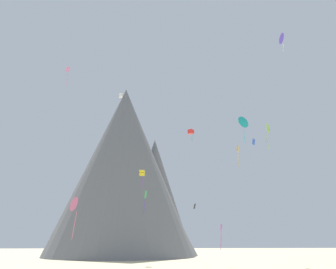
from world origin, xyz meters
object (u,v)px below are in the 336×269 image
at_px(kite_blue_high, 254,142).
at_px(kite_gold_mid, 238,151).
at_px(kite_white_high, 121,96).
at_px(kite_yellow_mid, 142,173).
at_px(kite_rainbow_low, 74,205).
at_px(kite_magenta_low, 221,232).
at_px(kite_red_high, 191,132).
at_px(rock_massif, 131,180).
at_px(kite_indigo_high, 282,39).
at_px(kite_pink_high, 68,70).
at_px(kite_green_low, 145,198).
at_px(kite_lime_high, 267,128).
at_px(kite_teal_mid, 244,122).
at_px(kite_black_low, 195,206).

distance_m(kite_blue_high, kite_gold_mid, 21.07).
xyz_separation_m(kite_white_high, kite_yellow_mid, (5.57, 1.73, -18.62)).
bearing_deg(kite_white_high, kite_gold_mid, -125.76).
bearing_deg(kite_rainbow_low, kite_magenta_low, -108.16).
bearing_deg(kite_gold_mid, kite_red_high, 62.54).
bearing_deg(kite_rainbow_low, kite_yellow_mid, -66.67).
xyz_separation_m(rock_massif, kite_blue_high, (29.95, -35.42, 3.66)).
height_order(kite_rainbow_low, kite_indigo_high, kite_indigo_high).
bearing_deg(kite_gold_mid, rock_massif, 64.99).
height_order(kite_white_high, kite_blue_high, kite_white_high).
bearing_deg(kite_pink_high, kite_magenta_low, -149.02).
bearing_deg(kite_rainbow_low, kite_pink_high, -12.98).
distance_m(kite_pink_high, kite_blue_high, 46.47).
distance_m(kite_green_low, kite_lime_high, 37.46).
bearing_deg(kite_white_high, kite_yellow_mid, -71.59).
height_order(kite_white_high, kite_teal_mid, kite_white_high).
relative_size(kite_red_high, kite_magenta_low, 0.58).
distance_m(kite_red_high, kite_pink_high, 31.61).
distance_m(rock_massif, kite_gold_mid, 56.97).
height_order(kite_black_low, kite_gold_mid, kite_gold_mid).
distance_m(rock_massif, kite_green_low, 58.47).
relative_size(kite_green_low, kite_black_low, 3.28).
height_order(rock_massif, kite_white_high, rock_massif).
distance_m(kite_gold_mid, kite_teal_mid, 6.82).
bearing_deg(kite_pink_high, kite_teal_mid, -170.09).
height_order(kite_yellow_mid, kite_blue_high, kite_blue_high).
relative_size(kite_black_low, kite_gold_mid, 0.28).
distance_m(rock_massif, kite_magenta_low, 51.66).
height_order(kite_gold_mid, kite_indigo_high, kite_indigo_high).
height_order(kite_rainbow_low, kite_green_low, kite_green_low).
xyz_separation_m(kite_pink_high, kite_gold_mid, (34.56, -11.24, -21.02)).
xyz_separation_m(kite_yellow_mid, kite_lime_high, (28.53, -5.98, 9.78)).
relative_size(kite_green_low, kite_red_high, 1.29).
distance_m(kite_white_high, kite_black_low, 31.70).
relative_size(rock_massif, kite_blue_high, 41.20).
bearing_deg(rock_massif, kite_gold_mid, -68.70).
relative_size(kite_blue_high, kite_teal_mid, 0.30).
bearing_deg(kite_magenta_low, kite_indigo_high, -77.15).
distance_m(kite_rainbow_low, kite_lime_high, 46.35).
bearing_deg(kite_gold_mid, kite_black_low, 68.26).
height_order(kite_red_high, kite_teal_mid, kite_red_high).
distance_m(kite_yellow_mid, kite_indigo_high, 41.39).
height_order(kite_yellow_mid, kite_lime_high, kite_lime_high).
bearing_deg(kite_yellow_mid, kite_rainbow_low, 71.73).
xyz_separation_m(kite_red_high, kite_gold_mid, (5.96, -17.46, -9.09)).
distance_m(kite_white_high, kite_gold_mid, 33.75).
bearing_deg(kite_yellow_mid, kite_teal_mid, 134.55).
distance_m(kite_green_low, kite_pink_high, 38.15).
xyz_separation_m(kite_white_high, kite_pink_high, (-11.62, -5.98, 3.24)).
bearing_deg(kite_rainbow_low, kite_teal_mid, -136.74).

